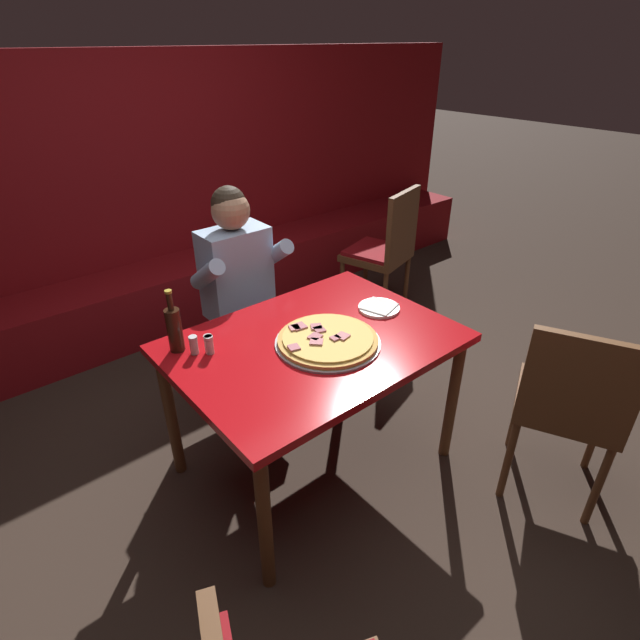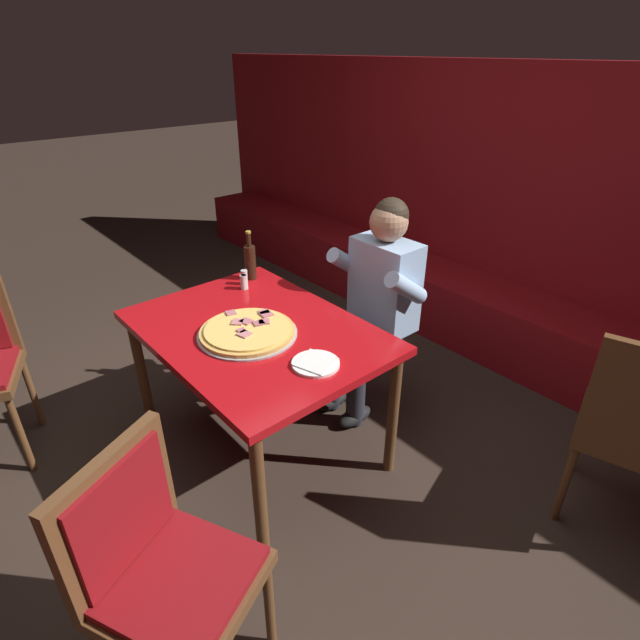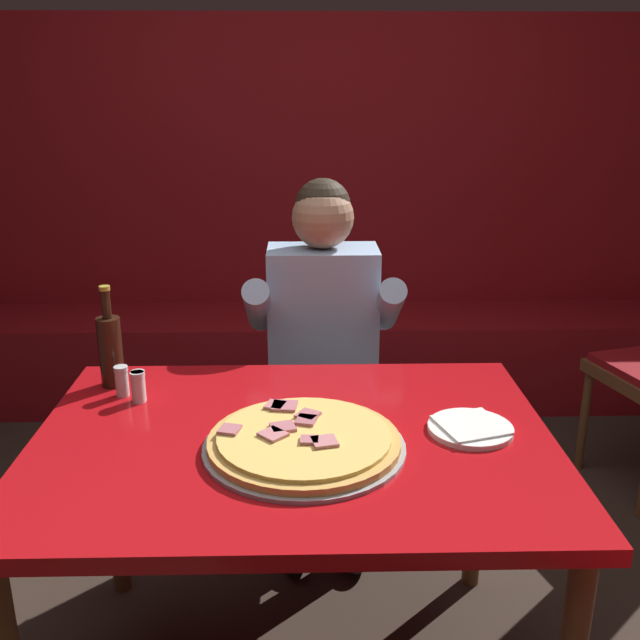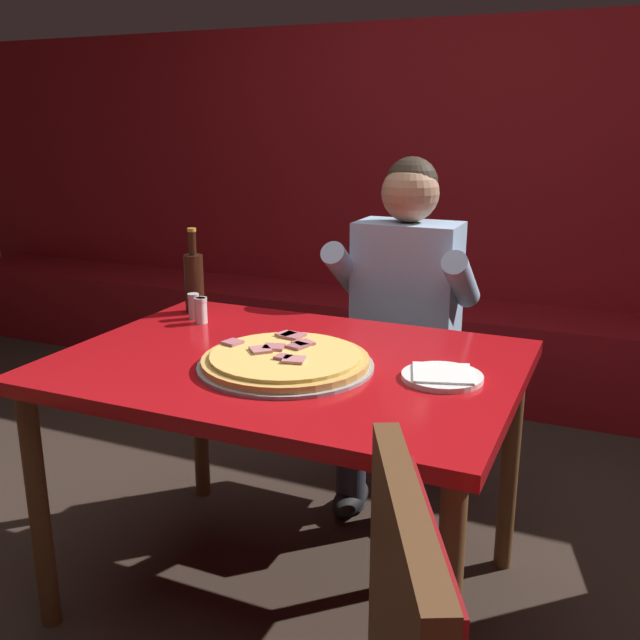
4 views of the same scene
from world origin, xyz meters
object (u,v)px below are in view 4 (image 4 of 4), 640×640
object	(u,v)px
shaker_black_pepper	(194,307)
shaker_oregano	(200,312)
main_dining_table	(288,386)
beer_bottle	(194,281)
pizza	(286,361)
plate_white_paper	(442,376)
diner_seated_blue_shirt	(399,316)
shaker_red_pepper_flakes	(202,311)

from	to	relation	value
shaker_black_pepper	shaker_oregano	distance (m)	0.07
shaker_oregano	main_dining_table	bearing A→B (deg)	-26.18
beer_bottle	shaker_black_pepper	distance (m)	0.11
pizza	plate_white_paper	size ratio (longest dim) A/B	2.27
beer_bottle	diner_seated_blue_shirt	bearing A→B (deg)	34.30
shaker_red_pepper_flakes	shaker_oregano	size ratio (longest dim) A/B	1.00
plate_white_paper	shaker_black_pepper	size ratio (longest dim) A/B	2.44
main_dining_table	plate_white_paper	xyz separation A→B (m)	(0.44, 0.01, 0.09)
pizza	plate_white_paper	xyz separation A→B (m)	(0.41, 0.08, -0.01)
plate_white_paper	beer_bottle	bearing A→B (deg)	162.09
main_dining_table	plate_white_paper	world-z (taller)	plate_white_paper
main_dining_table	shaker_red_pepper_flakes	world-z (taller)	shaker_red_pepper_flakes
pizza	shaker_black_pepper	world-z (taller)	shaker_black_pepper
main_dining_table	pizza	size ratio (longest dim) A/B	2.65
plate_white_paper	diner_seated_blue_shirt	xyz separation A→B (m)	(-0.34, 0.72, -0.06)
main_dining_table	shaker_red_pepper_flakes	bearing A→B (deg)	152.99
plate_white_paper	shaker_black_pepper	bearing A→B (deg)	165.63
main_dining_table	diner_seated_blue_shirt	bearing A→B (deg)	82.70
beer_bottle	shaker_oregano	bearing A→B (deg)	-50.23
beer_bottle	diner_seated_blue_shirt	xyz separation A→B (m)	(0.61, 0.42, -0.16)
beer_bottle	shaker_red_pepper_flakes	world-z (taller)	beer_bottle
shaker_red_pepper_flakes	beer_bottle	bearing A→B (deg)	131.73
main_dining_table	shaker_black_pepper	bearing A→B (deg)	152.32
beer_bottle	shaker_red_pepper_flakes	bearing A→B (deg)	-48.27
beer_bottle	shaker_red_pepper_flakes	xyz separation A→B (m)	(0.10, -0.11, -0.07)
shaker_red_pepper_flakes	diner_seated_blue_shirt	xyz separation A→B (m)	(0.51, 0.52, -0.09)
pizza	shaker_red_pepper_flakes	size ratio (longest dim) A/B	5.55
shaker_oregano	shaker_black_pepper	bearing A→B (deg)	141.91
plate_white_paper	shaker_oregano	bearing A→B (deg)	167.40
shaker_oregano	diner_seated_blue_shirt	size ratio (longest dim) A/B	0.07
main_dining_table	plate_white_paper	bearing A→B (deg)	1.87
shaker_oregano	beer_bottle	bearing A→B (deg)	129.77
shaker_black_pepper	pizza	bearing A→B (deg)	-32.02
main_dining_table	pizza	world-z (taller)	pizza
shaker_red_pepper_flakes	diner_seated_blue_shirt	size ratio (longest dim) A/B	0.07
pizza	beer_bottle	world-z (taller)	beer_bottle
pizza	beer_bottle	size ratio (longest dim) A/B	1.64
plate_white_paper	shaker_oregano	size ratio (longest dim) A/B	2.44
beer_bottle	pizza	bearing A→B (deg)	-35.49
shaker_red_pepper_flakes	shaker_oregano	xyz separation A→B (m)	(-0.00, -0.01, 0.00)
beer_bottle	shaker_black_pepper	xyz separation A→B (m)	(0.04, -0.08, -0.07)
shaker_oregano	diner_seated_blue_shirt	xyz separation A→B (m)	(0.51, 0.53, -0.09)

